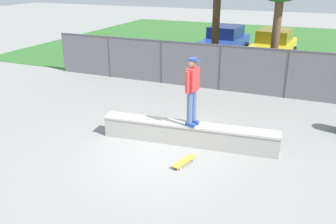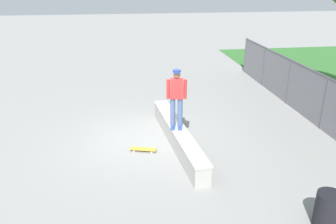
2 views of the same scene
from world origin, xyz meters
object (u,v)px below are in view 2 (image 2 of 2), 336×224
at_px(skateboard, 143,149).
at_px(trash_bin, 328,210).
at_px(concrete_ledge, 178,136).
at_px(skateboarder, 177,97).

bearing_deg(skateboard, trash_bin, 43.15).
xyz_separation_m(concrete_ledge, skateboard, (0.29, -1.10, -0.24)).
xyz_separation_m(skateboarder, skateboard, (0.19, -1.04, -1.57)).
bearing_deg(skateboard, skateboarder, 100.15).
height_order(skateboarder, trash_bin, skateboarder).
bearing_deg(trash_bin, skateboard, -136.85).
height_order(skateboarder, skateboard, skateboarder).
distance_m(concrete_ledge, trash_bin, 4.83).
relative_size(skateboarder, trash_bin, 2.30).
relative_size(concrete_ledge, trash_bin, 6.17).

